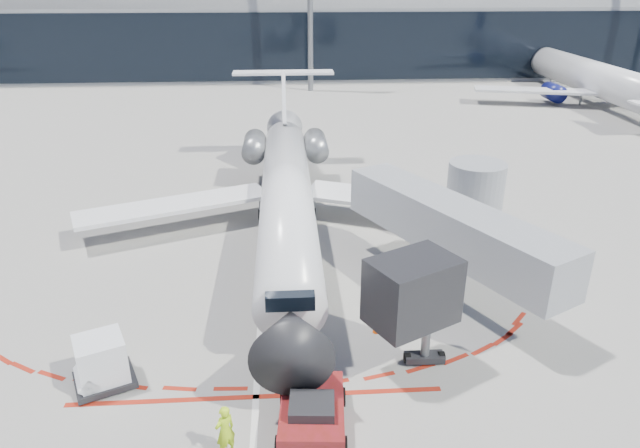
{
  "coord_description": "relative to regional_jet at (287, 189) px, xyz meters",
  "views": [
    {
      "loc": [
        1.3,
        -28.44,
        14.56
      ],
      "look_at": [
        3.11,
        -0.52,
        2.12
      ],
      "focal_mm": 32.0,
      "sensor_mm": 36.0,
      "label": 1
    }
  ],
  "objects": [
    {
      "name": "ramp_worker",
      "position": [
        -2.22,
        -17.85,
        -1.66
      ],
      "size": [
        0.84,
        0.79,
        1.93
      ],
      "primitive_type": "imported",
      "rotation": [
        0.0,
        0.0,
        3.78
      ],
      "color": "#B4E518",
      "rests_on": "ground"
    },
    {
      "name": "apron_centerline",
      "position": [
        -1.37,
        -1.68,
        -2.62
      ],
      "size": [
        0.25,
        40.0,
        0.01
      ],
      "primitive_type": "cube",
      "color": "silver",
      "rests_on": "ground"
    },
    {
      "name": "apron_stop_bar",
      "position": [
        -1.37,
        -15.18,
        -2.62
      ],
      "size": [
        14.0,
        0.25,
        0.01
      ],
      "primitive_type": "cube",
      "color": "maroon",
      "rests_on": "ground"
    },
    {
      "name": "jet_bridge",
      "position": [
        8.43,
        -6.69,
        0.38
      ],
      "size": [
        10.03,
        15.2,
        4.9
      ],
      "color": "#989BA0",
      "rests_on": "ground"
    },
    {
      "name": "terminal_building",
      "position": [
        -1.37,
        61.29,
        5.9
      ],
      "size": [
        150.0,
        24.15,
        24.0
      ],
      "color": "gray",
      "rests_on": "ground"
    },
    {
      "name": "bg_airliner_1",
      "position": [
        37.25,
        34.16,
        2.92
      ],
      "size": [
        34.26,
        36.28,
        11.08
      ],
      "primitive_type": null,
      "color": "white",
      "rests_on": "ground"
    },
    {
      "name": "ground",
      "position": [
        -1.37,
        -3.68,
        -2.62
      ],
      "size": [
        260.0,
        260.0,
        0.0
      ],
      "primitive_type": "plane",
      "color": "gray",
      "rests_on": "ground"
    },
    {
      "name": "regional_jet",
      "position": [
        0.0,
        0.0,
        0.0
      ],
      "size": [
        25.44,
        31.37,
        7.86
      ],
      "color": "white",
      "rests_on": "ground"
    },
    {
      "name": "pushback_tug",
      "position": [
        0.65,
        -16.91,
        -1.99
      ],
      "size": [
        2.59,
        5.59,
        1.43
      ],
      "rotation": [
        0.0,
        0.0,
        -0.08
      ],
      "color": "#62160E",
      "rests_on": "ground"
    },
    {
      "name": "safety_cone_right",
      "position": [
        3.76,
        -11.32,
        -2.39
      ],
      "size": [
        0.34,
        0.34,
        0.47
      ],
      "primitive_type": "cone",
      "color": "#D54404",
      "rests_on": "ground"
    },
    {
      "name": "uld_container",
      "position": [
        -7.18,
        -14.06,
        -1.62
      ],
      "size": [
        2.73,
        2.56,
        2.04
      ],
      "rotation": [
        0.0,
        0.0,
        0.42
      ],
      "color": "black",
      "rests_on": "ground"
    }
  ]
}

